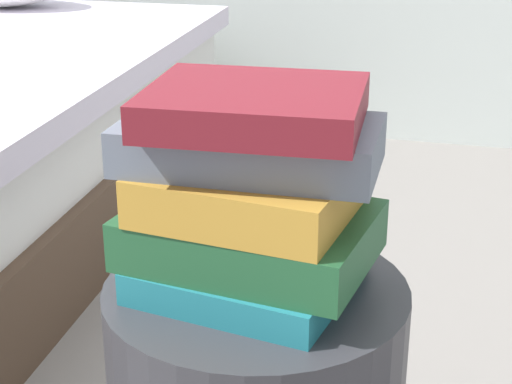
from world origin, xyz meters
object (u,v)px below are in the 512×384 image
Objects in this scene: book_ochre at (252,187)px; book_maroon at (256,106)px; book_teal at (248,273)px; book_forest at (250,236)px; book_slate at (251,144)px.

book_ochre is 0.10m from book_maroon.
book_maroon is (0.01, -0.01, 0.10)m from book_ochre.
book_teal is at bearing 157.95° from book_maroon.
book_forest is 0.15m from book_maroon.
book_teal is 0.85× the size of book_forest.
book_ochre is (0.00, 0.01, 0.10)m from book_teal.
book_ochre is 0.98× the size of book_maroon.
book_forest is 1.18× the size of book_maroon.
book_ochre is 0.80× the size of book_slate.
book_ochre reaches higher than book_teal.
book_maroon is at bearing -2.81° from book_forest.
book_maroon reaches higher than book_ochre.
book_maroon is (0.01, -0.00, 0.20)m from book_teal.
book_teal is 0.20m from book_maroon.
book_slate is at bearing 131.94° from book_maroon.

